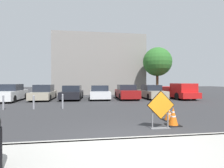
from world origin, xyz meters
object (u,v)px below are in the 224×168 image
(parked_car_sixth, at_px, (151,92))
(bollard_third, at_px, (3,102))
(parked_car_nearest, at_px, (11,93))
(pickup_truck, at_px, (179,92))
(parked_car_third, at_px, (72,93))
(parked_car_second, at_px, (44,93))
(bollard_second, at_px, (34,102))
(bollard_nearest, at_px, (63,101))
(road_closed_sign, at_px, (161,108))
(traffic_cone_second, at_px, (169,114))
(parked_car_fourth, at_px, (100,93))
(parked_car_fifth, at_px, (127,92))
(traffic_cone_nearest, at_px, (173,117))

(parked_car_sixth, xyz_separation_m, bollard_third, (-11.94, -5.79, -0.17))
(parked_car_nearest, height_order, pickup_truck, pickup_truck)
(parked_car_third, bearing_deg, bollard_third, 61.88)
(parked_car_second, height_order, bollard_second, parked_car_second)
(pickup_truck, distance_m, bollard_third, 15.57)
(bollard_nearest, distance_m, bollard_second, 1.80)
(road_closed_sign, distance_m, bollard_nearest, 7.05)
(parked_car_nearest, relative_size, pickup_truck, 0.84)
(parked_car_third, xyz_separation_m, parked_car_sixth, (8.18, -0.20, 0.00))
(traffic_cone_second, relative_size, pickup_truck, 0.11)
(parked_car_third, height_order, pickup_truck, pickup_truck)
(road_closed_sign, bearing_deg, parked_car_fourth, 96.85)
(parked_car_second, distance_m, parked_car_fifth, 8.20)
(parked_car_third, bearing_deg, traffic_cone_nearest, 117.24)
(traffic_cone_second, bearing_deg, parked_car_nearest, 137.52)
(traffic_cone_nearest, bearing_deg, parked_car_fourth, 100.56)
(parked_car_fourth, bearing_deg, bollard_third, 44.51)
(bollard_third, bearing_deg, parked_car_sixth, 25.86)
(parked_car_nearest, relative_size, bollard_third, 4.97)
(parked_car_nearest, bearing_deg, bollard_second, 121.90)
(parked_car_second, xyz_separation_m, parked_car_sixth, (10.91, -0.34, -0.01))
(parked_car_sixth, bearing_deg, parked_car_nearest, 2.01)
(road_closed_sign, height_order, pickup_truck, pickup_truck)
(traffic_cone_nearest, distance_m, parked_car_nearest, 14.75)
(road_closed_sign, relative_size, parked_car_third, 0.33)
(parked_car_fourth, height_order, parked_car_sixth, parked_car_sixth)
(bollard_nearest, height_order, bollard_second, bollard_nearest)
(parked_car_second, relative_size, parked_car_third, 1.05)
(parked_car_sixth, bearing_deg, traffic_cone_nearest, 73.20)
(road_closed_sign, height_order, parked_car_third, road_closed_sign)
(parked_car_third, height_order, parked_car_fifth, parked_car_fifth)
(parked_car_fifth, distance_m, bollard_second, 9.29)
(traffic_cone_nearest, bearing_deg, bollard_third, 148.67)
(parked_car_nearest, bearing_deg, parked_car_second, -165.63)
(parked_car_nearest, height_order, parked_car_second, parked_car_nearest)
(parked_car_second, relative_size, bollard_third, 4.95)
(parked_car_sixth, xyz_separation_m, bollard_nearest, (-8.34, -5.79, -0.15))
(parked_car_third, relative_size, parked_car_sixth, 0.96)
(parked_car_third, height_order, parked_car_sixth, parked_car_sixth)
(road_closed_sign, distance_m, parked_car_nearest, 14.56)
(traffic_cone_second, distance_m, parked_car_sixth, 10.56)
(parked_car_third, relative_size, bollard_nearest, 4.53)
(parked_car_fourth, xyz_separation_m, parked_car_fifth, (2.73, -0.39, 0.04))
(parked_car_second, distance_m, pickup_truck, 13.68)
(bollard_third, bearing_deg, road_closed_sign, -35.41)
(traffic_cone_second, bearing_deg, bollard_second, 148.63)
(traffic_cone_nearest, xyz_separation_m, bollard_third, (-8.57, 5.22, 0.13))
(road_closed_sign, distance_m, pickup_truck, 12.75)
(traffic_cone_second, bearing_deg, pickup_truck, 58.43)
(road_closed_sign, bearing_deg, traffic_cone_nearest, 28.57)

